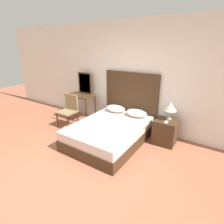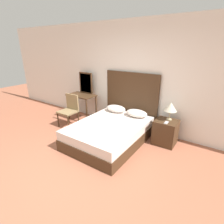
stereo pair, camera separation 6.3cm
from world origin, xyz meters
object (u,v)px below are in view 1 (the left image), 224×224
Objects in this scene: vanity_desk at (81,100)px; phone_on_bed at (116,123)px; nightstand at (165,132)px; table_lamp at (170,107)px; bed at (110,133)px; chair at (69,109)px; phone_on_nightstand at (166,122)px.

phone_on_bed is at bearing -19.45° from vanity_desk.
nightstand reaches higher than phone_on_bed.
vanity_desk is at bearing 179.73° from nightstand.
bed is at bearing -146.45° from table_lamp.
bed is 1.46m from chair.
vanity_desk is at bearing 155.99° from bed.
table_lamp reaches higher than phone_on_bed.
chair reaches higher than vanity_desk.
table_lamp is at bearing 31.99° from phone_on_bed.
table_lamp is 2.63m from chair.
phone_on_bed is (0.10, 0.10, 0.23)m from bed.
vanity_desk reaches higher than bed.
nightstand is 2.57m from vanity_desk.
phone_on_bed is 0.19× the size of chair.
phone_on_nightstand reaches higher than nightstand.
table_lamp is at bearing 91.40° from phone_on_nightstand.
phone_on_bed is 0.20× the size of vanity_desk.
vanity_desk is (-2.55, 0.01, 0.33)m from nightstand.
phone_on_nightstand is at bearing -2.76° from vanity_desk.
nightstand is at bearing 28.72° from phone_on_bed.
bed is 1.27m from phone_on_nightstand.
bed is 1.47m from table_lamp.
phone_on_nightstand is at bearing -76.07° from nightstand.
chair reaches higher than phone_on_bed.
phone_on_bed is at bearing -1.32° from chair.
nightstand is 0.64× the size of chair.
chair is (-1.43, 0.14, 0.27)m from bed.
nightstand is 2.57m from chair.
table_lamp reaches higher than phone_on_nightstand.
nightstand is 0.31m from phone_on_nightstand.
phone_on_nightstand is at bearing 22.89° from phone_on_bed.
phone_on_bed is 0.41× the size of table_lamp.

